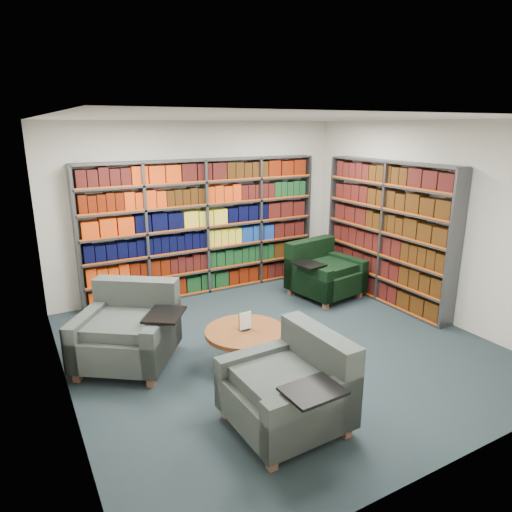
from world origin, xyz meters
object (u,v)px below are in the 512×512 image
chair_teal_left (130,331)px  coffee_table (245,337)px  chair_green_right (321,274)px  chair_teal_front (294,390)px

chair_teal_left → coffee_table: (1.15, -0.76, -0.02)m
chair_green_right → coffee_table: chair_green_right is taller
chair_teal_front → chair_teal_left: bearing=117.7°
chair_teal_left → chair_green_right: 3.41m
chair_teal_left → chair_green_right: bearing=12.0°
coffee_table → chair_teal_left: bearing=146.6°
chair_green_right → chair_teal_front: size_ratio=1.05×
chair_green_right → chair_teal_front: bearing=-130.9°
chair_teal_front → coffee_table: chair_teal_front is taller
chair_teal_left → chair_teal_front: (1.03, -1.96, -0.02)m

